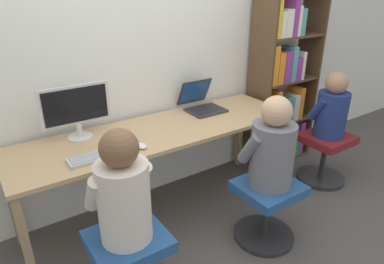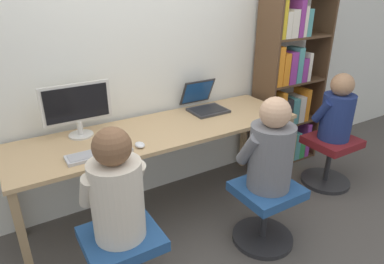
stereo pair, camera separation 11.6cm
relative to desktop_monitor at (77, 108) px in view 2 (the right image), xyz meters
name	(u,v)px [view 2 (the right image)]	position (x,y,z in m)	size (l,w,h in m)	color
ground_plane	(184,233)	(0.57, -0.52, -1.00)	(14.00, 14.00, 0.00)	#4C4742
wall_back	(137,52)	(0.57, 0.21, 0.30)	(10.00, 0.05, 2.60)	silver
desk	(162,137)	(0.57, -0.19, -0.29)	(2.26, 0.67, 0.78)	tan
desktop_monitor	(77,108)	(0.00, 0.00, 0.00)	(0.49, 0.18, 0.40)	beige
laptop	(205,104)	(1.09, 0.00, -0.17)	(0.31, 0.37, 0.25)	#2D2D30
keyboard	(99,153)	(0.02, -0.37, -0.20)	(0.43, 0.13, 0.03)	#B2B2B7
computer_mouse_by_keyboard	(140,145)	(0.30, -0.40, -0.20)	(0.06, 0.09, 0.03)	silver
office_chair_left	(124,260)	(-0.03, -0.83, -0.71)	(0.46, 0.46, 0.48)	#262628
office_chair_right	(265,209)	(1.05, -0.89, -0.71)	(0.46, 0.46, 0.48)	#262628
person_at_monitor	(116,190)	(-0.03, -0.83, -0.22)	(0.36, 0.32, 0.67)	beige
person_at_laptop	(271,149)	(1.05, -0.89, -0.22)	(0.37, 0.32, 0.67)	slate
bookshelf	(287,93)	(2.07, -0.03, -0.21)	(0.73, 0.32, 1.79)	#513823
office_chair_side	(329,157)	(2.14, -0.60, -0.71)	(0.46, 0.46, 0.48)	#262628
person_near_shelf	(337,111)	(2.14, -0.59, -0.24)	(0.35, 0.30, 0.62)	navy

